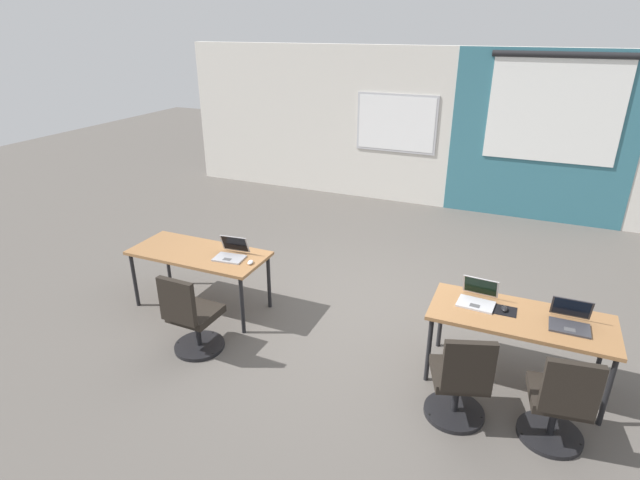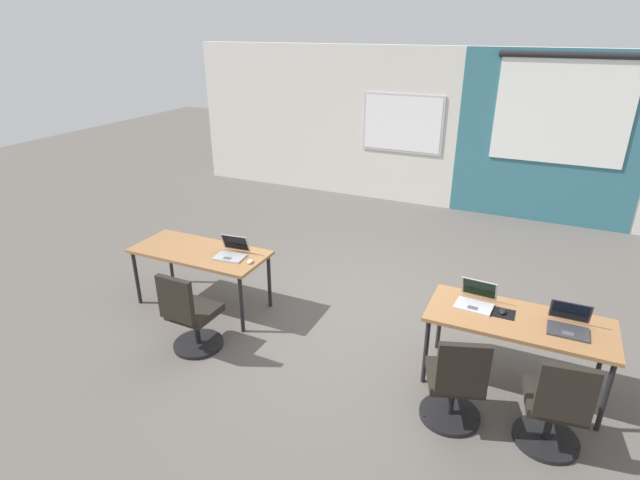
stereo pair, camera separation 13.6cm
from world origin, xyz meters
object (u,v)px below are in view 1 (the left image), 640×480
(laptop_near_left_inner, at_px, (231,253))
(laptop_near_right_inner, at_px, (477,298))
(desk_near_left, at_px, (199,256))
(chair_near_right_inner, at_px, (460,384))
(mouse_near_right_inner, at_px, (504,309))
(laptop_near_right_end, at_px, (570,320))
(chair_near_right_end, at_px, (559,406))
(desk_near_right, at_px, (520,322))
(chair_near_left_inner, at_px, (192,320))
(mouse_near_left_inner, at_px, (250,262))

(laptop_near_left_inner, bearing_deg, laptop_near_right_inner, -4.64)
(desk_near_left, height_order, chair_near_right_inner, chair_near_right_inner)
(mouse_near_right_inner, relative_size, laptop_near_right_end, 0.32)
(chair_near_right_end, distance_m, laptop_near_left_inner, 3.53)
(laptop_near_right_inner, relative_size, laptop_near_left_inner, 0.98)
(chair_near_right_inner, bearing_deg, laptop_near_right_inner, -108.47)
(desk_near_right, relative_size, chair_near_right_inner, 1.74)
(laptop_near_right_end, height_order, chair_near_left_inner, laptop_near_right_end)
(chair_near_right_inner, relative_size, chair_near_left_inner, 1.00)
(desk_near_left, xyz_separation_m, laptop_near_right_inner, (3.10, 0.09, 0.11))
(laptop_near_right_inner, xyz_separation_m, chair_near_right_inner, (0.01, -0.82, -0.39))
(laptop_near_right_inner, height_order, chair_near_left_inner, laptop_near_right_inner)
(desk_near_right, distance_m, chair_near_right_end, 0.82)
(chair_near_right_end, bearing_deg, mouse_near_left_inner, -20.04)
(mouse_near_right_inner, xyz_separation_m, laptop_near_right_end, (0.54, -0.03, 0.03))
(mouse_near_right_inner, bearing_deg, laptop_near_right_inner, 166.93)
(chair_near_right_end, bearing_deg, chair_near_left_inner, -6.50)
(desk_near_left, relative_size, desk_near_right, 1.00)
(mouse_near_left_inner, bearing_deg, laptop_near_right_end, 0.72)
(chair_near_right_end, relative_size, laptop_near_left_inner, 2.55)
(chair_near_right_inner, bearing_deg, desk_near_right, -137.43)
(laptop_near_right_end, distance_m, laptop_near_left_inner, 3.47)
(desk_near_right, height_order, laptop_near_left_inner, laptop_near_left_inner)
(laptop_near_right_inner, bearing_deg, chair_near_left_inner, -157.14)
(desk_near_left, xyz_separation_m, chair_near_left_inner, (0.46, -0.80, -0.28))
(desk_near_left, distance_m, mouse_near_right_inner, 3.35)
(laptop_near_right_end, bearing_deg, laptop_near_left_inner, 179.49)
(desk_near_left, bearing_deg, chair_near_left_inner, -60.26)
(desk_near_right, bearing_deg, chair_near_left_inner, -165.34)
(chair_near_right_end, relative_size, chair_near_left_inner, 1.00)
(desk_near_left, distance_m, laptop_near_right_end, 3.89)
(laptop_near_right_inner, height_order, chair_near_right_inner, laptop_near_right_inner)
(laptop_near_right_inner, distance_m, chair_near_left_inner, 2.82)
(desk_near_left, xyz_separation_m, laptop_near_left_inner, (0.43, 0.03, 0.11))
(desk_near_right, xyz_separation_m, mouse_near_left_inner, (-2.79, -0.03, 0.08))
(mouse_near_right_inner, distance_m, laptop_near_right_end, 0.54)
(mouse_near_right_inner, distance_m, chair_near_left_inner, 3.03)
(laptop_near_right_end, bearing_deg, desk_near_left, -179.98)
(desk_near_left, distance_m, mouse_near_left_inner, 0.71)
(laptop_near_right_inner, distance_m, mouse_near_left_inner, 2.39)
(mouse_near_right_inner, xyz_separation_m, mouse_near_left_inner, (-2.64, -0.07, -0.00))
(mouse_near_right_inner, distance_m, laptop_near_left_inner, 2.92)
(desk_near_left, height_order, laptop_near_left_inner, laptop_near_left_inner)
(chair_near_right_inner, bearing_deg, chair_near_right_end, 164.35)
(mouse_near_left_inner, relative_size, chair_near_left_inner, 0.12)
(chair_near_right_end, bearing_deg, laptop_near_left_inner, -20.17)
(mouse_near_right_inner, bearing_deg, mouse_near_left_inner, -178.48)
(laptop_near_right_inner, bearing_deg, chair_near_right_inner, -85.27)
(mouse_near_right_inner, distance_m, chair_near_right_inner, 0.88)
(chair_near_left_inner, bearing_deg, mouse_near_right_inner, -162.53)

